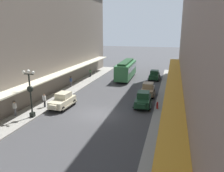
{
  "coord_description": "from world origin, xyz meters",
  "views": [
    {
      "loc": [
        7.82,
        -21.88,
        9.31
      ],
      "look_at": [
        0.0,
        6.0,
        1.8
      ],
      "focal_mm": 35.24,
      "sensor_mm": 36.0,
      "label": 1
    }
  ],
  "objects": [
    {
      "name": "lamp_post_with_clock",
      "position": [
        -6.4,
        -2.91,
        2.99
      ],
      "size": [
        1.42,
        0.44,
        5.16
      ],
      "color": "black",
      "rests_on": "sidewalk_left"
    },
    {
      "name": "pedestrian_0",
      "position": [
        -8.38,
        -3.15,
        1.01
      ],
      "size": [
        0.36,
        0.28,
        1.67
      ],
      "color": "slate",
      "rests_on": "sidewalk_left"
    },
    {
      "name": "pedestrian_1",
      "position": [
        -8.08,
        9.95,
        1.01
      ],
      "size": [
        0.36,
        0.28,
        1.67
      ],
      "color": "slate",
      "rests_on": "sidewalk_left"
    },
    {
      "name": "sidewalk_left",
      "position": [
        -7.5,
        0.0,
        0.07
      ],
      "size": [
        3.0,
        60.0,
        0.15
      ],
      "primitive_type": "cube",
      "color": "#99968E",
      "rests_on": "ground"
    },
    {
      "name": "parked_car_1",
      "position": [
        4.55,
        3.97,
        0.94
      ],
      "size": [
        2.28,
        4.31,
        1.84
      ],
      "color": "#193D23",
      "rests_on": "ground"
    },
    {
      "name": "sidewalk_right",
      "position": [
        7.5,
        0.0,
        0.07
      ],
      "size": [
        3.0,
        60.0,
        0.15
      ],
      "primitive_type": "cube",
      "color": "#99968E",
      "rests_on": "ground"
    },
    {
      "name": "fire_hydrant",
      "position": [
        6.35,
        3.31,
        0.56
      ],
      "size": [
        0.24,
        0.24,
        0.82
      ],
      "color": "#B21E19",
      "rests_on": "sidewalk_right"
    },
    {
      "name": "streetcar",
      "position": [
        -0.81,
        18.78,
        1.9
      ],
      "size": [
        2.74,
        9.66,
        3.46
      ],
      "color": "#33723F",
      "rests_on": "ground"
    },
    {
      "name": "pedestrian_2",
      "position": [
        -6.82,
        0.14,
        0.99
      ],
      "size": [
        0.36,
        0.24,
        1.64
      ],
      "color": "#2D2D33",
      "rests_on": "sidewalk_left"
    },
    {
      "name": "parked_car_0",
      "position": [
        4.57,
        8.77,
        0.94
      ],
      "size": [
        2.24,
        4.3,
        1.84
      ],
      "color": "#997F5B",
      "rests_on": "ground"
    },
    {
      "name": "building_row_left",
      "position": [
        -10.23,
        0.0,
        8.41
      ],
      "size": [
        4.3,
        60.0,
        16.82
      ],
      "color": "slate",
      "rests_on": "ground"
    },
    {
      "name": "parked_car_2",
      "position": [
        4.58,
        19.51,
        0.94
      ],
      "size": [
        2.21,
        4.29,
        1.84
      ],
      "color": "#193D23",
      "rests_on": "ground"
    },
    {
      "name": "ground_plane",
      "position": [
        0.0,
        0.0,
        0.0
      ],
      "size": [
        200.0,
        200.0,
        0.0
      ],
      "primitive_type": "plane",
      "color": "#424244"
    },
    {
      "name": "pedestrian_3",
      "position": [
        -7.83,
        18.01,
        0.99
      ],
      "size": [
        0.36,
        0.24,
        1.64
      ],
      "color": "#2D2D33",
      "rests_on": "sidewalk_left"
    },
    {
      "name": "parked_car_3",
      "position": [
        -4.82,
        0.96,
        0.94
      ],
      "size": [
        2.29,
        4.31,
        1.84
      ],
      "color": "beige",
      "rests_on": "ground"
    }
  ]
}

